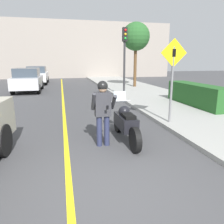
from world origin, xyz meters
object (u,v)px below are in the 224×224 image
motorcycle (125,123)px  crossing_sign (172,73)px  street_tree (136,37)px  person_biker (103,107)px  parked_car_silver (28,80)px  traffic_light (125,49)px  parked_car_white (37,75)px

motorcycle → crossing_sign: 2.51m
crossing_sign → street_tree: size_ratio=0.55×
person_biker → parked_car_silver: size_ratio=0.40×
crossing_sign → traffic_light: 5.93m
crossing_sign → parked_car_white: size_ratio=0.65×
person_biker → parked_car_silver: person_biker is taller
person_biker → traffic_light: bearing=69.8°
person_biker → crossing_sign: 2.96m
person_biker → parked_car_white: size_ratio=0.40×
crossing_sign → parked_car_white: bearing=110.3°
parked_car_white → crossing_sign: bearing=-69.7°
parked_car_silver → motorcycle: bearing=-70.2°
parked_car_white → parked_car_silver: bearing=-91.5°
motorcycle → parked_car_silver: (-4.01, 11.12, 0.35)m
person_biker → parked_car_white: (-3.19, 16.86, -0.18)m
person_biker → parked_car_white: 17.16m
street_tree → parked_car_silver: (-8.19, -0.35, -3.13)m
parked_car_white → motorcycle: bearing=-76.9°
parked_car_silver → parked_car_white: 5.50m
person_biker → street_tree: size_ratio=0.34×
person_biker → crossing_sign: crossing_sign is taller
street_tree → parked_car_white: (-8.05, 5.15, -3.13)m
person_biker → street_tree: street_tree is taller
traffic_light → parked_car_silver: size_ratio=0.92×
parked_car_silver → person_biker: bearing=-73.7°
person_biker → street_tree: 13.02m
traffic_light → parked_car_white: 11.51m
motorcycle → parked_car_white: (-3.87, 16.61, 0.35)m
street_tree → crossing_sign: bearing=-102.4°
crossing_sign → parked_car_white: (-5.76, 15.57, -0.93)m
motorcycle → person_biker: size_ratio=1.34×
traffic_light → motorcycle: bearing=-105.8°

